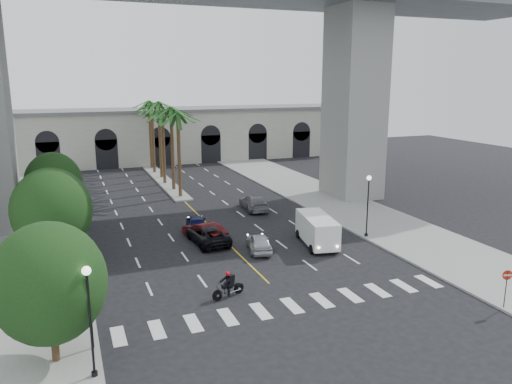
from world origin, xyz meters
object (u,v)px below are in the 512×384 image
car_a (259,242)px  cargo_van (317,229)px  traffic_signal_far (86,274)px  car_d (254,202)px  traffic_signal_near (90,304)px  car_c (208,235)px  pedestrian_b (24,294)px  car_e (196,223)px  do_not_enter_sign (507,281)px  pedestrian_a (74,286)px  motorcycle_rider (229,285)px  lamp_post_left_far (75,203)px  car_b (205,231)px  lamp_post_left_near (90,312)px  lamp_post_right (368,201)px

car_a → cargo_van: 4.92m
traffic_signal_far → car_d: traffic_signal_far is taller
cargo_van → traffic_signal_near: bearing=-139.4°
car_c → pedestrian_b: size_ratio=2.81×
traffic_signal_far → car_e: (9.80, 13.56, -1.79)m
do_not_enter_sign → pedestrian_a: bearing=174.0°
car_c → pedestrian_a: size_ratio=2.70×
traffic_signal_far → pedestrian_a: 2.42m
motorcycle_rider → pedestrian_a: 9.21m
car_e → cargo_van: cargo_van is taller
car_a → car_e: (-3.22, 6.89, 0.03)m
traffic_signal_near → do_not_enter_sign: (22.57, -3.92, -0.74)m
traffic_signal_near → motorcycle_rider: traffic_signal_near is taller
motorcycle_rider → lamp_post_left_far: bearing=100.5°
pedestrian_a → car_c: bearing=19.8°
car_c → do_not_enter_sign: (12.77, -17.80, 1.03)m
traffic_signal_near → car_d: traffic_signal_near is taller
car_b → cargo_van: bearing=129.2°
traffic_signal_near → pedestrian_b: traffic_signal_near is taller
traffic_signal_near → car_a: (13.02, 10.67, -1.81)m
traffic_signal_near → car_b: bearing=56.6°
pedestrian_a → do_not_enter_sign: (23.25, -9.80, 0.63)m
car_e → pedestrian_b: (-13.15, -11.72, 0.37)m
lamp_post_left_near → lamp_post_left_far: (0.00, 21.00, 0.00)m
traffic_signal_far → do_not_enter_sign: bearing=-19.3°
lamp_post_left_far → car_c: bearing=-25.0°
traffic_signal_far → car_d: (17.18, 18.59, -1.74)m
lamp_post_left_near → lamp_post_left_far: 21.00m
lamp_post_right → car_d: size_ratio=1.00×
car_a → car_c: 4.54m
motorcycle_rider → car_a: bearing=37.5°
lamp_post_left_far → traffic_signal_near: size_ratio=1.47×
lamp_post_right → cargo_van: lamp_post_right is taller
lamp_post_left_far → lamp_post_right: bearing=-19.3°
lamp_post_left_near → traffic_signal_far: size_ratio=1.47×
traffic_signal_near → car_c: 17.08m
car_b → car_c: 0.97m
car_c → do_not_enter_sign: bearing=121.6°
motorcycle_rider → car_d: size_ratio=0.42×
motorcycle_rider → lamp_post_left_near: bearing=-162.7°
car_b → pedestrian_b: 15.94m
car_d → car_e: (-7.38, -5.03, -0.05)m
car_c → motorcycle_rider: bearing=77.2°
car_d → pedestrian_a: size_ratio=2.72×
do_not_enter_sign → motorcycle_rider: bearing=169.4°
car_e → pedestrian_a: (-10.48, -11.69, 0.41)m
lamp_post_left_far → car_d: (17.28, 4.09, -2.45)m
do_not_enter_sign → car_e: bearing=137.6°
pedestrian_a → car_a: bearing=1.7°
pedestrian_b → pedestrian_a: bearing=2.3°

